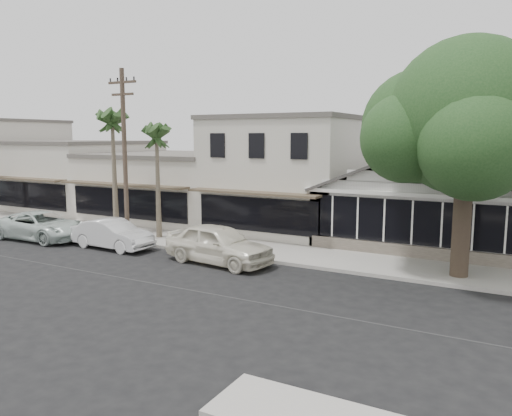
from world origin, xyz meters
The scene contains 13 objects.
ground centered at (0.00, 0.00, 0.00)m, with size 140.00×140.00×0.00m, color black.
sidewalk_north centered at (-8.00, 6.75, 0.07)m, with size 90.00×3.50×0.15m, color #9E9991.
corner_shop centered at (5.00, 12.47, 2.62)m, with size 10.40×8.60×5.10m.
row_building_near centered at (-3.00, 13.50, 3.25)m, with size 8.00×10.00×6.50m, color beige.
row_building_midnear centered at (-12.00, 13.50, 2.10)m, with size 10.00×10.00×4.20m, color silver.
row_building_midfar centered at (-22.50, 13.50, 2.50)m, with size 11.00×10.00×5.00m, color beige.
utility_pole centered at (-9.00, 5.20, 4.79)m, with size 1.80×0.24×9.00m.
car_0 centered at (-2.35, 3.80, 0.88)m, with size 2.07×5.15×1.76m, color silver.
car_1 centered at (-8.62, 3.74, 0.73)m, with size 1.55×4.44×1.46m, color silver.
car_2 centered at (-13.62, 3.50, 0.76)m, with size 2.54×5.50×1.53m, color silver.
shade_tree centered at (7.22, 6.49, 6.12)m, with size 8.38×7.57×9.29m.
palm_east centered at (-8.00, 6.56, 5.59)m, with size 2.52×2.52×6.55m.
palm_mid centered at (-11.00, 6.43, 6.39)m, with size 2.86×2.86×7.45m.
Camera 1 is at (9.46, -14.26, 5.56)m, focal length 35.00 mm.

